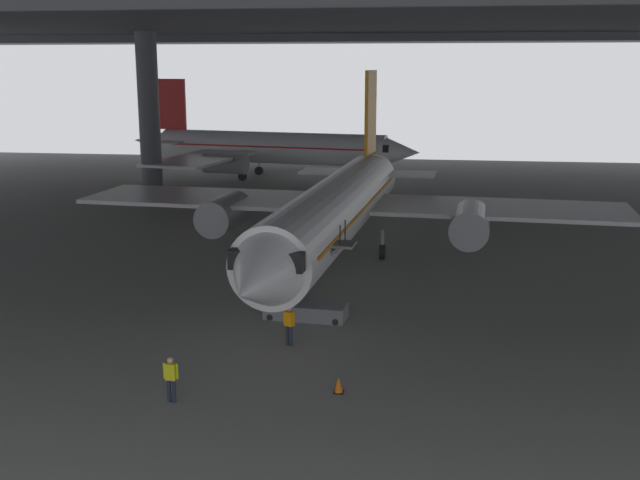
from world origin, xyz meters
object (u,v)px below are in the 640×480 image
at_px(boarding_stairs, 307,303).
at_px(crew_worker_by_stairs, 289,323).
at_px(airplane_main, 337,208).
at_px(traffic_cone_orange, 339,385).
at_px(crew_worker_near_nose, 171,377).
at_px(airplane_distant, 266,148).

relative_size(boarding_stairs, crew_worker_by_stairs, 2.67).
xyz_separation_m(airplane_main, traffic_cone_orange, (2.25, -17.85, -3.09)).
xyz_separation_m(airplane_main, crew_worker_near_nose, (-3.39, -19.44, -2.44)).
bearing_deg(airplane_distant, crew_worker_by_stairs, -76.76).
relative_size(airplane_main, crew_worker_near_nose, 21.39).
relative_size(crew_worker_by_stairs, airplane_distant, 0.05).
distance_m(airplane_main, traffic_cone_orange, 18.25).
xyz_separation_m(crew_worker_near_nose, crew_worker_by_stairs, (3.03, 5.99, 0.04)).
xyz_separation_m(crew_worker_near_nose, airplane_distant, (-8.14, 53.47, 2.25)).
height_order(boarding_stairs, crew_worker_by_stairs, boarding_stairs).
bearing_deg(boarding_stairs, crew_worker_near_nose, -108.44).
bearing_deg(crew_worker_by_stairs, airplane_distant, 103.24).
bearing_deg(airplane_main, traffic_cone_orange, -82.81).
bearing_deg(airplane_distant, traffic_cone_orange, -75.13).
relative_size(airplane_main, crew_worker_by_stairs, 20.55).
distance_m(boarding_stairs, crew_worker_by_stairs, 3.65).
xyz_separation_m(boarding_stairs, crew_worker_by_stairs, (-0.18, -3.63, 0.26)).
xyz_separation_m(boarding_stairs, airplane_distant, (-11.35, 43.84, 2.47)).
height_order(airplane_main, crew_worker_by_stairs, airplane_main).
distance_m(airplane_distant, traffic_cone_orange, 53.76).
bearing_deg(crew_worker_near_nose, boarding_stairs, 71.56).
bearing_deg(traffic_cone_orange, airplane_main, 97.19).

